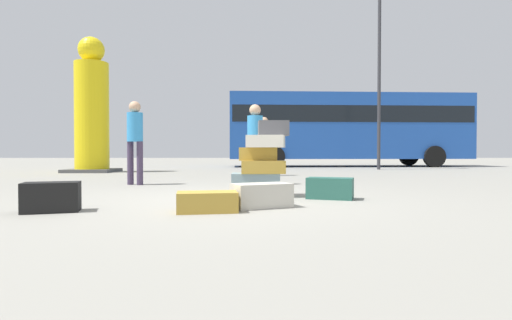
{
  "coord_description": "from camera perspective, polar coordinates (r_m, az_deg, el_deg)",
  "views": [
    {
      "loc": [
        0.32,
        -5.34,
        0.63
      ],
      "look_at": [
        0.38,
        2.07,
        0.48
      ],
      "focal_mm": 27.97,
      "sensor_mm": 36.0,
      "label": 1
    }
  ],
  "objects": [
    {
      "name": "person_passerby_in_red",
      "position": [
        8.03,
        -16.93,
        3.46
      ],
      "size": [
        0.33,
        0.3,
        1.61
      ],
      "rotation": [
        0.0,
        0.0,
        -0.37
      ],
      "color": "#3F334C",
      "rests_on": "ground"
    },
    {
      "name": "lamp_post",
      "position": [
        15.67,
        17.22,
        14.56
      ],
      "size": [
        0.36,
        0.36,
        6.65
      ],
      "color": "#333338",
      "rests_on": "ground"
    },
    {
      "name": "ground_plane",
      "position": [
        5.38,
        -3.91,
        -5.59
      ],
      "size": [
        80.0,
        80.0,
        0.0
      ],
      "primitive_type": "plane",
      "color": "gray"
    },
    {
      "name": "suitcase_cream_right_side",
      "position": [
        4.54,
        0.8,
        -5.09
      ],
      "size": [
        0.73,
        0.58,
        0.27
      ],
      "primitive_type": "cube",
      "rotation": [
        0.0,
        0.0,
        0.41
      ],
      "color": "beige",
      "rests_on": "ground"
    },
    {
      "name": "suitcase_tan_behind_tower",
      "position": [
        4.24,
        -7.0,
        -5.96
      ],
      "size": [
        0.67,
        0.43,
        0.21
      ],
      "primitive_type": "cube",
      "rotation": [
        0.0,
        0.0,
        0.15
      ],
      "color": "#B28C33",
      "rests_on": "ground"
    },
    {
      "name": "suitcase_teal_foreground_far",
      "position": [
        5.46,
        10.53,
        -4.0
      ],
      "size": [
        0.67,
        0.49,
        0.29
      ],
      "primitive_type": "cube",
      "rotation": [
        0.0,
        0.0,
        -0.33
      ],
      "color": "#26594C",
      "rests_on": "ground"
    },
    {
      "name": "suitcase_black_white_trunk",
      "position": [
        4.72,
        -27.2,
        -4.73
      ],
      "size": [
        0.61,
        0.45,
        0.31
      ],
      "primitive_type": "cube",
      "rotation": [
        0.0,
        0.0,
        0.29
      ],
      "color": "black",
      "rests_on": "ground"
    },
    {
      "name": "person_tourist_with_camera",
      "position": [
        10.7,
        1.14,
        2.78
      ],
      "size": [
        0.3,
        0.33,
        1.57
      ],
      "rotation": [
        0.0,
        0.0,
        -1.93
      ],
      "color": "#3F334C",
      "rests_on": "ground"
    },
    {
      "name": "suitcase_tower",
      "position": [
        5.66,
        0.69,
        -0.76
      ],
      "size": [
        0.83,
        0.54,
        1.08
      ],
      "color": "beige",
      "rests_on": "ground"
    },
    {
      "name": "person_bearded_onlooker",
      "position": [
        7.71,
        -0.14,
        3.3
      ],
      "size": [
        0.3,
        0.34,
        1.55
      ],
      "rotation": [
        0.0,
        0.0,
        -1.62
      ],
      "color": "brown",
      "rests_on": "ground"
    },
    {
      "name": "yellow_dummy_statue",
      "position": [
        13.76,
        -22.43,
        6.36
      ],
      "size": [
        1.46,
        1.46,
        4.28
      ],
      "color": "yellow",
      "rests_on": "ground"
    },
    {
      "name": "parked_bus",
      "position": [
        18.33,
        12.86,
        4.85
      ],
      "size": [
        10.51,
        3.05,
        3.15
      ],
      "rotation": [
        0.0,
        0.0,
        0.04
      ],
      "color": "#1E4CA5",
      "rests_on": "ground"
    }
  ]
}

